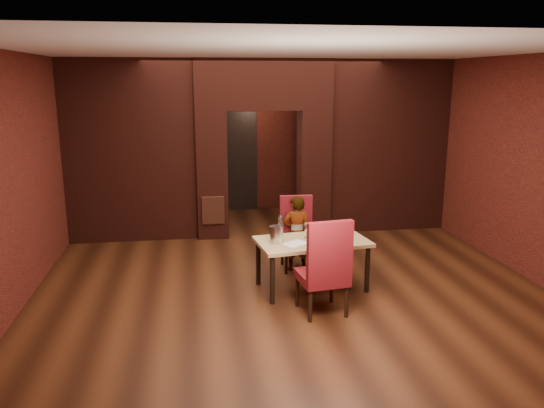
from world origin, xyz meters
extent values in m
plane|color=#442211|center=(0.00, 0.00, 0.00)|extent=(8.00, 8.00, 0.00)
cube|color=silver|center=(0.00, 0.00, 3.20)|extent=(7.00, 8.00, 0.04)
cube|color=maroon|center=(0.00, 4.00, 1.60)|extent=(7.00, 0.04, 3.20)
cube|color=maroon|center=(0.00, -4.00, 1.60)|extent=(7.00, 0.04, 3.20)
cube|color=maroon|center=(-3.50, 0.00, 1.60)|extent=(0.04, 8.00, 3.20)
cube|color=maroon|center=(3.50, 0.00, 1.60)|extent=(0.04, 8.00, 3.20)
cube|color=maroon|center=(-0.95, 2.00, 1.15)|extent=(0.55, 0.55, 2.30)
cube|color=maroon|center=(0.95, 2.00, 1.15)|extent=(0.55, 0.55, 2.30)
cube|color=maroon|center=(0.00, 2.00, 2.75)|extent=(2.45, 0.55, 0.90)
cube|color=maroon|center=(-2.36, 2.00, 1.60)|extent=(2.28, 0.35, 3.20)
cube|color=maroon|center=(2.36, 2.00, 1.60)|extent=(2.28, 0.35, 3.20)
cube|color=#A74B30|center=(-0.95, 1.71, 0.55)|extent=(0.40, 0.03, 0.50)
cube|color=black|center=(-0.40, 3.94, 1.05)|extent=(0.90, 0.08, 2.10)
cube|color=black|center=(-0.40, 3.90, 1.05)|extent=(1.02, 0.04, 2.22)
cube|color=tan|center=(0.30, -0.79, 0.35)|extent=(1.60, 1.04, 0.70)
cube|color=maroon|center=(0.26, 0.01, 0.55)|extent=(0.52, 0.52, 1.11)
cube|color=maroon|center=(0.25, -1.56, 0.62)|extent=(0.63, 0.63, 1.24)
imported|color=white|center=(0.23, -0.04, 0.58)|extent=(0.44, 0.30, 1.16)
cube|color=white|center=(0.03, -0.92, 0.70)|extent=(0.39, 0.37, 0.00)
cylinder|color=#B3B4BA|center=(-0.21, -0.81, 0.81)|extent=(0.18, 0.18, 0.22)
cylinder|color=white|center=(-0.11, -0.60, 0.86)|extent=(0.07, 0.07, 0.32)
imported|color=#316523|center=(0.89, -0.04, 0.18)|extent=(0.43, 0.42, 0.37)
camera|label=1|loc=(-1.29, -7.56, 2.86)|focal=35.00mm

